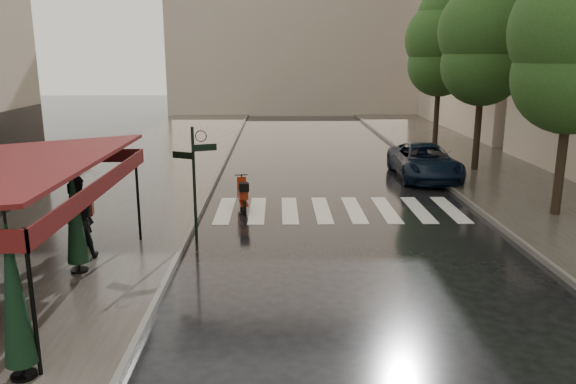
{
  "coord_description": "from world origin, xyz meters",
  "views": [
    {
      "loc": [
        1.01,
        -11.55,
        4.89
      ],
      "look_at": [
        1.28,
        2.76,
        1.4
      ],
      "focal_mm": 35.0,
      "sensor_mm": 36.0,
      "label": 1
    }
  ],
  "objects_px": {
    "pedestrian_with_umbrella": "(77,182)",
    "pedestrian_terrace": "(76,220)",
    "parasol_back": "(74,213)",
    "parked_car": "(424,161)",
    "parasol_front": "(14,289)",
    "scooter": "(243,196)"
  },
  "relations": [
    {
      "from": "scooter",
      "to": "parasol_front",
      "type": "bearing_deg",
      "value": -113.57
    },
    {
      "from": "scooter",
      "to": "parked_car",
      "type": "relative_size",
      "value": 0.33
    },
    {
      "from": "parked_car",
      "to": "parasol_front",
      "type": "bearing_deg",
      "value": -123.7
    },
    {
      "from": "pedestrian_terrace",
      "to": "parked_car",
      "type": "height_order",
      "value": "pedestrian_terrace"
    },
    {
      "from": "pedestrian_with_umbrella",
      "to": "parasol_back",
      "type": "relative_size",
      "value": 0.99
    },
    {
      "from": "scooter",
      "to": "parasol_front",
      "type": "relative_size",
      "value": 0.61
    },
    {
      "from": "scooter",
      "to": "parasol_back",
      "type": "distance_m",
      "value": 6.55
    },
    {
      "from": "scooter",
      "to": "parasol_front",
      "type": "distance_m",
      "value": 10.27
    },
    {
      "from": "pedestrian_with_umbrella",
      "to": "pedestrian_terrace",
      "type": "distance_m",
      "value": 1.21
    },
    {
      "from": "scooter",
      "to": "pedestrian_terrace",
      "type": "bearing_deg",
      "value": -136.31
    },
    {
      "from": "scooter",
      "to": "parked_car",
      "type": "bearing_deg",
      "value": 26.14
    },
    {
      "from": "pedestrian_with_umbrella",
      "to": "pedestrian_terrace",
      "type": "bearing_deg",
      "value": -86.98
    },
    {
      "from": "pedestrian_terrace",
      "to": "parked_car",
      "type": "xyz_separation_m",
      "value": [
        10.81,
        9.45,
        -0.38
      ]
    },
    {
      "from": "pedestrian_terrace",
      "to": "parasol_front",
      "type": "xyz_separation_m",
      "value": [
        0.93,
        -5.18,
        0.48
      ]
    },
    {
      "from": "pedestrian_terrace",
      "to": "pedestrian_with_umbrella",
      "type": "bearing_deg",
      "value": -103.22
    },
    {
      "from": "pedestrian_terrace",
      "to": "scooter",
      "type": "relative_size",
      "value": 1.18
    },
    {
      "from": "parked_car",
      "to": "parasol_front",
      "type": "xyz_separation_m",
      "value": [
        -9.88,
        -14.63,
        0.86
      ]
    },
    {
      "from": "scooter",
      "to": "parasol_back",
      "type": "relative_size",
      "value": 0.63
    },
    {
      "from": "pedestrian_terrace",
      "to": "parasol_back",
      "type": "relative_size",
      "value": 0.74
    },
    {
      "from": "parasol_front",
      "to": "pedestrian_terrace",
      "type": "bearing_deg",
      "value": 100.19
    },
    {
      "from": "pedestrian_with_umbrella",
      "to": "parasol_back",
      "type": "height_order",
      "value": "parasol_back"
    },
    {
      "from": "pedestrian_terrace",
      "to": "parasol_front",
      "type": "bearing_deg",
      "value": 73.97
    }
  ]
}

